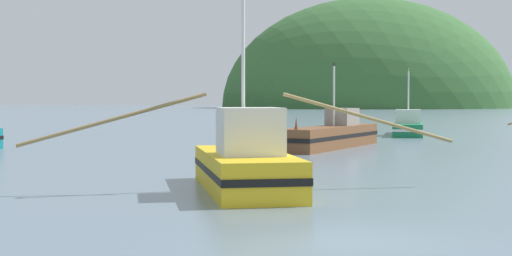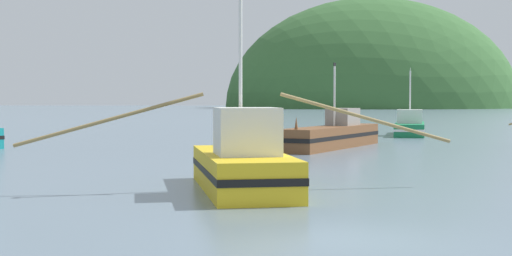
{
  "view_description": "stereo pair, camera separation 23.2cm",
  "coord_description": "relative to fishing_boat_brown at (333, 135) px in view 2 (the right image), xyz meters",
  "views": [
    {
      "loc": [
        -2.35,
        -15.49,
        3.01
      ],
      "look_at": [
        -1.76,
        24.29,
        1.4
      ],
      "focal_mm": 51.47,
      "sensor_mm": 36.0,
      "label": 1
    },
    {
      "loc": [
        -2.12,
        -15.49,
        3.01
      ],
      "look_at": [
        -1.76,
        24.29,
        1.4
      ],
      "focal_mm": 51.47,
      "sensor_mm": 36.0,
      "label": 2
    }
  ],
  "objects": [
    {
      "name": "ground_plane",
      "position": [
        -2.99,
        -29.03,
        -0.78
      ],
      "size": [
        600.0,
        600.0,
        0.0
      ],
      "primitive_type": "plane",
      "color": "slate"
    },
    {
      "name": "fishing_boat_yellow",
      "position": [
        -5.31,
        -20.73,
        0.09
      ],
      "size": [
        14.28,
        8.24,
        7.61
      ],
      "rotation": [
        0.0,
        0.0,
        1.73
      ],
      "color": "gold",
      "rests_on": "ground"
    },
    {
      "name": "fishing_boat_brown",
      "position": [
        0.0,
        0.0,
        0.0
      ],
      "size": [
        7.25,
        11.13,
        5.19
      ],
      "rotation": [
        0.0,
        0.0,
        4.22
      ],
      "color": "brown",
      "rests_on": "ground"
    },
    {
      "name": "fishing_boat_green",
      "position": [
        8.02,
        15.24,
        -0.12
      ],
      "size": [
        4.38,
        9.62,
        5.51
      ],
      "rotation": [
        0.0,
        0.0,
        1.34
      ],
      "color": "#197A47",
      "rests_on": "ground"
    },
    {
      "name": "hill_mid_left",
      "position": [
        34.34,
        192.76,
        -0.78
      ],
      "size": [
        94.3,
        75.44,
        70.63
      ],
      "primitive_type": "ellipsoid",
      "color": "#386633",
      "rests_on": "ground"
    }
  ]
}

